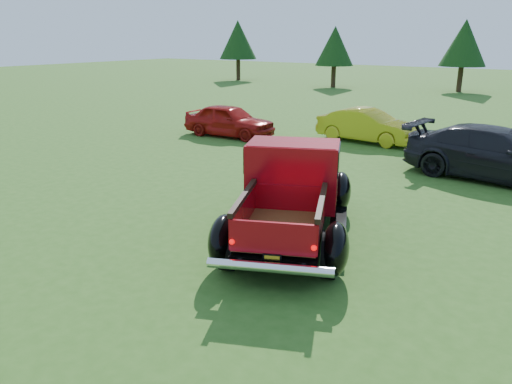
# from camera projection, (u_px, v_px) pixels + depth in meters

# --- Properties ---
(ground) EXTENTS (120.00, 120.00, 0.00)m
(ground) POSITION_uv_depth(u_px,v_px,m) (232.00, 238.00, 9.96)
(ground) COLOR #2C5518
(ground) RESTS_ON ground
(tree_far_west) EXTENTS (3.33, 3.33, 5.20)m
(tree_far_west) POSITION_uv_depth(u_px,v_px,m) (238.00, 40.00, 44.39)
(tree_far_west) COLOR #332114
(tree_far_west) RESTS_ON ground
(tree_west) EXTENTS (2.94, 2.94, 4.60)m
(tree_west) POSITION_uv_depth(u_px,v_px,m) (335.00, 46.00, 38.31)
(tree_west) COLOR #332114
(tree_west) RESTS_ON ground
(tree_mid_left) EXTENTS (3.20, 3.20, 5.00)m
(tree_mid_left) POSITION_uv_depth(u_px,v_px,m) (464.00, 43.00, 34.94)
(tree_mid_left) COLOR #332114
(tree_mid_left) RESTS_ON ground
(pickup_truck) EXTENTS (3.88, 5.33, 1.86)m
(pickup_truck) POSITION_uv_depth(u_px,v_px,m) (293.00, 189.00, 10.14)
(pickup_truck) COLOR black
(pickup_truck) RESTS_ON ground
(show_car_red) EXTENTS (3.81, 1.68, 1.28)m
(show_car_red) POSITION_uv_depth(u_px,v_px,m) (229.00, 120.00, 19.90)
(show_car_red) COLOR #9D120E
(show_car_red) RESTS_ON ground
(show_car_yellow) EXTENTS (3.87, 1.59, 1.25)m
(show_car_yellow) POSITION_uv_depth(u_px,v_px,m) (367.00, 126.00, 18.82)
(show_car_yellow) COLOR #B2AA17
(show_car_yellow) RESTS_ON ground
(show_car_grey) EXTENTS (5.20, 2.54, 1.46)m
(show_car_grey) POSITION_uv_depth(u_px,v_px,m) (498.00, 154.00, 13.84)
(show_car_grey) COLOR black
(show_car_grey) RESTS_ON ground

